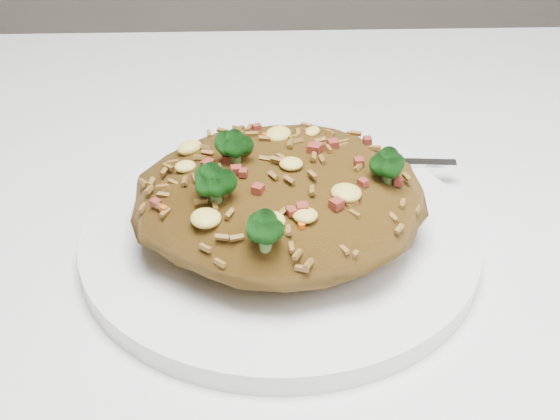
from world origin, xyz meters
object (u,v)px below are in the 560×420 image
object	(u,v)px
fork	(353,161)
fried_rice	(280,188)
dining_table	(445,387)
plate	(280,238)

from	to	relation	value
fork	fried_rice	bearing A→B (deg)	-120.48
fried_rice	dining_table	bearing A→B (deg)	-19.21
dining_table	plate	distance (m)	0.15
dining_table	fried_rice	distance (m)	0.18
dining_table	fork	world-z (taller)	fork
dining_table	fork	distance (m)	0.17
plate	fried_rice	bearing A→B (deg)	-111.37
dining_table	fried_rice	xyz separation A→B (m)	(-0.11, 0.04, 0.14)
dining_table	fork	xyz separation A→B (m)	(-0.05, 0.12, 0.11)
dining_table	fork	bearing A→B (deg)	115.25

